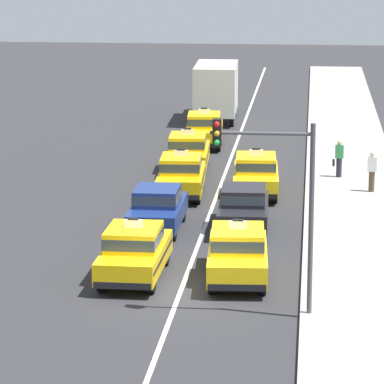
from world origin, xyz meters
The scene contains 15 objects.
ground_plane centered at (0.00, 0.00, 0.00)m, with size 160.00×160.00×0.00m, color #2B2B2D.
lane_stripe_left_right centered at (0.00, 20.00, 0.00)m, with size 0.14×80.00×0.01m, color silver.
sidewalk_curb centered at (5.60, 15.00, 0.07)m, with size 4.00×90.00×0.15m, color #9E9993.
taxi_left_nearest centered at (-1.58, 1.32, 0.88)m, with size 1.87×4.58×1.96m.
sedan_left_second centered at (-1.66, 7.37, 0.85)m, with size 1.78×4.31×1.58m.
taxi_left_third centered at (-1.45, 13.14, 0.88)m, with size 2.02×4.64×1.96m.
taxi_left_fourth centered at (-1.73, 18.31, 0.88)m, with size 2.02×4.64×1.96m.
taxi_left_fifth centered at (-1.58, 24.63, 0.88)m, with size 2.07×4.66×1.96m.
box_truck_left_sixth centered at (-1.65, 33.16, 1.78)m, with size 2.46×7.02×3.27m.
taxi_right_nearest centered at (1.62, 1.49, 0.88)m, with size 2.05×4.65×1.96m.
sedan_right_second centered at (1.42, 7.82, 0.85)m, with size 1.89×4.35×1.58m.
taxi_right_third centered at (1.58, 13.62, 0.88)m, with size 2.02×4.64×1.96m.
pedestrian_near_crosswalk centered at (5.01, 16.86, 0.96)m, with size 0.47×0.24×1.62m.
pedestrian_mid_block centered at (6.30, 14.03, 0.99)m, with size 0.36×0.24×1.66m.
traffic_light_pole centered at (2.89, -1.99, 3.82)m, with size 2.87×0.33×5.58m.
Camera 1 is at (3.81, -33.37, 10.53)m, focal length 109.74 mm.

